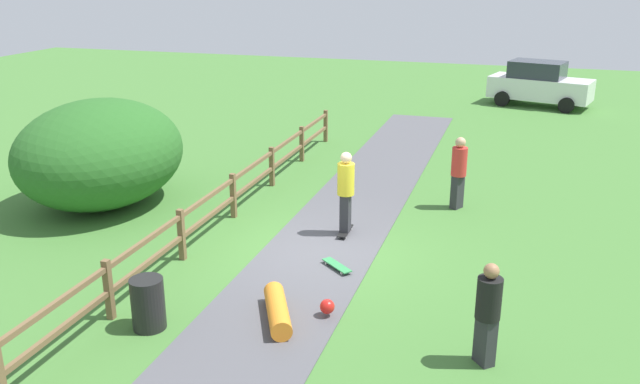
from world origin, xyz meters
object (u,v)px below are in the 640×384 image
Objects in this scene: bush_large at (100,153)px; skater_fallen at (282,310)px; bystander_black at (488,310)px; parked_car_white at (539,84)px; skater_riding at (346,189)px; trash_bin at (148,304)px; bystander_red at (459,169)px; skateboard_loose at (337,265)px.

skater_fallen is (6.38, -4.24, -1.14)m from bush_large.
parked_car_white reaches higher than bystander_black.
skater_riding is 1.15× the size of bystander_black.
bush_large reaches higher than parked_car_white.
trash_bin is at bearing -156.61° from skater_fallen.
bush_large is 3.11× the size of skater_fallen.
skater_riding is at bearing 67.29° from trash_bin.
skater_fallen is 0.89× the size of bystander_black.
bystander_red reaches higher than trash_bin.
bush_large is at bearing 130.24° from trash_bin.
skater_fallen is 21.17m from parked_car_white.
skater_fallen reaches higher than skateboard_loose.
bystander_black is (9.79, -4.55, -0.42)m from bush_large.
bystander_red reaches higher than bystander_black.
skateboard_loose is 4.06m from bystander_black.
parked_car_white is (0.77, 21.05, 0.04)m from bystander_black.
bush_large is 19.59m from parked_car_white.
bystander_black is (3.06, -2.54, 0.83)m from skateboard_loose.
skater_riding is 2.59× the size of skateboard_loose.
bystander_red is (2.24, 6.59, 0.82)m from skater_fallen.
skateboard_loose is (0.35, 2.24, -0.11)m from skater_fallen.
skateboard_loose is at bearing 52.54° from trash_bin.
bystander_black reaches higher than trash_bin.
bush_large is 2.54× the size of bystander_red.
parked_car_white reaches higher than bystander_red.
parked_car_white is at bearing 78.62° from skater_fallen.
trash_bin is 2.24m from skater_fallen.
skater_riding reaches higher than skater_fallen.
trash_bin is 0.47× the size of skater_riding.
skater_riding reaches higher than bystander_black.
skateboard_loose is (0.32, -1.83, -1.01)m from skater_riding.
bush_large is at bearing 155.09° from bystander_black.
bystander_red reaches higher than skateboard_loose.
skateboard_loose is 0.44× the size of bystander_black.
skater_riding is at bearing 99.96° from skateboard_loose.
bystander_red is (-1.17, 6.90, 0.10)m from bystander_black.
bystander_red is 14.28m from parked_car_white.
trash_bin is 22.51m from parked_car_white.
bystander_black is 7.00m from bystander_red.
bystander_red is at bearing 15.25° from bush_large.
bush_large is 8.94m from bystander_red.
parked_car_white is (6.22, 21.63, 0.51)m from trash_bin.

